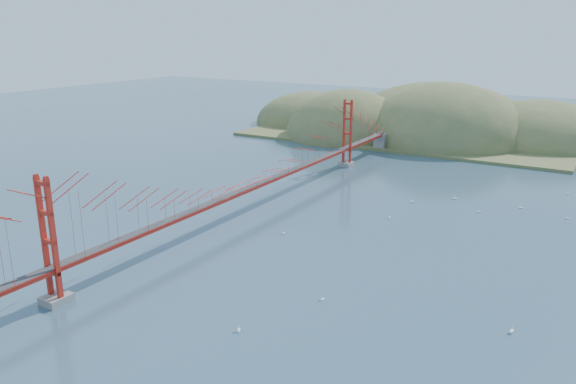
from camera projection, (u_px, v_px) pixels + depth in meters
The scene contains 14 objects.
ground at pixel (250, 212), 74.45m from camera, with size 320.00×320.00×0.00m, color #324E64.
bridge at pixel (249, 160), 72.64m from camera, with size 2.20×94.40×12.00m.
far_headlands at pixel (426, 133), 129.75m from camera, with size 84.00×58.00×25.00m.
sailboat_5 at pixel (512, 330), 44.87m from camera, with size 0.57×0.65×0.73m.
sailboat_16 at pixel (413, 201), 78.50m from camera, with size 0.59×0.57×0.66m.
sailboat_8 at pixel (568, 193), 82.38m from camera, with size 0.53×0.53×0.57m.
sailboat_6 at pixel (239, 329), 45.07m from camera, with size 0.63×0.63×0.71m.
sailboat_3 at pixel (455, 198), 79.86m from camera, with size 0.70×0.70×0.75m.
sailboat_7 at pixel (521, 207), 75.82m from camera, with size 0.58×0.47×0.68m.
sailboat_0 at pixel (283, 233), 66.38m from camera, with size 0.54×0.57×0.64m.
sailboat_17 at pixel (567, 218), 71.63m from camera, with size 0.56×0.53×0.63m.
sailboat_10 at pixel (322, 299), 50.20m from camera, with size 0.40×0.50×0.59m.
sailboat_1 at pixel (390, 217), 71.88m from camera, with size 0.54×0.54×0.57m.
sailboat_extra_0 at pixel (479, 211), 74.23m from camera, with size 0.55×0.55×0.60m.
Camera 1 is at (40.77, -58.03, 23.39)m, focal length 35.00 mm.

